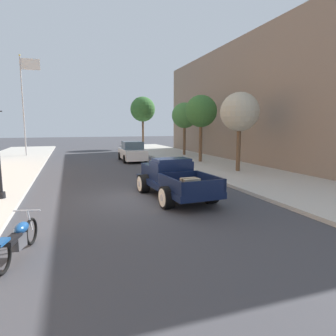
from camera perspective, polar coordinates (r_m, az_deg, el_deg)
ground_plane at (r=11.78m, az=-5.28°, el=-6.00°), size 140.00×140.00×0.00m
sidewalk_right at (r=15.15m, az=22.48°, el=-3.11°), size 5.50×64.00×0.15m
building_right_storefront at (r=28.07m, az=23.38°, el=11.53°), size 12.00×28.00×9.64m
hotrod_truck_navy at (r=11.98m, az=0.81°, el=-2.04°), size 2.40×5.02×1.58m
motorcycle_parked at (r=7.34m, az=-27.43°, el=-12.24°), size 0.76×2.07×0.93m
car_background_white at (r=24.28m, az=-7.07°, el=3.16°), size 1.92×4.33×1.65m
flagpole at (r=30.44m, az=-26.35°, el=12.84°), size 1.74×0.16×9.16m
street_tree_nearest at (r=18.27m, az=13.94°, el=10.60°), size 2.34×2.34×4.77m
street_tree_second at (r=22.75m, az=6.52°, el=10.99°), size 2.45×2.45×5.11m
street_tree_third at (r=28.08m, az=3.27°, el=10.26°), size 2.43×2.43×4.98m
street_tree_farthest at (r=37.73m, az=-5.01°, el=11.44°), size 3.15×3.15×6.46m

